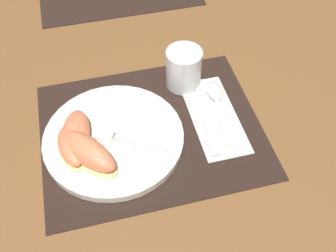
{
  "coord_description": "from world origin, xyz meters",
  "views": [
    {
      "loc": [
        -0.09,
        -0.48,
        0.61
      ],
      "look_at": [
        0.03,
        -0.02,
        0.02
      ],
      "focal_mm": 42.0,
      "sensor_mm": 36.0,
      "label": 1
    }
  ],
  "objects_px": {
    "fork": "(117,137)",
    "citrus_wedge_3": "(88,154)",
    "plate": "(114,138)",
    "juice_glass": "(184,70)",
    "citrus_wedge_0": "(76,135)",
    "citrus_wedge_2": "(88,150)",
    "citrus_wedge_1": "(71,147)",
    "knife": "(207,117)",
    "spoon": "(217,99)"
  },
  "relations": [
    {
      "from": "fork",
      "to": "citrus_wedge_3",
      "type": "bearing_deg",
      "value": -146.22
    },
    {
      "from": "plate",
      "to": "juice_glass",
      "type": "bearing_deg",
      "value": 34.82
    },
    {
      "from": "citrus_wedge_0",
      "to": "citrus_wedge_2",
      "type": "xyz_separation_m",
      "value": [
        0.02,
        -0.04,
        0.0
      ]
    },
    {
      "from": "juice_glass",
      "to": "citrus_wedge_1",
      "type": "bearing_deg",
      "value": -151.06
    },
    {
      "from": "plate",
      "to": "juice_glass",
      "type": "distance_m",
      "value": 0.21
    },
    {
      "from": "citrus_wedge_0",
      "to": "citrus_wedge_1",
      "type": "xyz_separation_m",
      "value": [
        -0.01,
        -0.02,
        -0.0
      ]
    },
    {
      "from": "knife",
      "to": "citrus_wedge_0",
      "type": "xyz_separation_m",
      "value": [
        -0.26,
        -0.0,
        0.03
      ]
    },
    {
      "from": "citrus_wedge_1",
      "to": "citrus_wedge_3",
      "type": "height_order",
      "value": "citrus_wedge_3"
    },
    {
      "from": "spoon",
      "to": "citrus_wedge_1",
      "type": "bearing_deg",
      "value": -167.37
    },
    {
      "from": "plate",
      "to": "citrus_wedge_1",
      "type": "xyz_separation_m",
      "value": [
        -0.08,
        -0.02,
        0.02
      ]
    },
    {
      "from": "citrus_wedge_2",
      "to": "juice_glass",
      "type": "bearing_deg",
      "value": 35.25
    },
    {
      "from": "knife",
      "to": "citrus_wedge_3",
      "type": "height_order",
      "value": "citrus_wedge_3"
    },
    {
      "from": "spoon",
      "to": "citrus_wedge_0",
      "type": "relative_size",
      "value": 1.37
    },
    {
      "from": "fork",
      "to": "citrus_wedge_3",
      "type": "height_order",
      "value": "citrus_wedge_3"
    },
    {
      "from": "plate",
      "to": "spoon",
      "type": "bearing_deg",
      "value": 12.31
    },
    {
      "from": "citrus_wedge_3",
      "to": "knife",
      "type": "bearing_deg",
      "value": 12.62
    },
    {
      "from": "spoon",
      "to": "citrus_wedge_0",
      "type": "height_order",
      "value": "citrus_wedge_0"
    },
    {
      "from": "plate",
      "to": "citrus_wedge_0",
      "type": "relative_size",
      "value": 2.14
    },
    {
      "from": "juice_glass",
      "to": "citrus_wedge_3",
      "type": "xyz_separation_m",
      "value": [
        -0.22,
        -0.16,
        -0.0
      ]
    },
    {
      "from": "citrus_wedge_2",
      "to": "plate",
      "type": "bearing_deg",
      "value": 36.71
    },
    {
      "from": "citrus_wedge_0",
      "to": "citrus_wedge_3",
      "type": "bearing_deg",
      "value": -71.06
    },
    {
      "from": "plate",
      "to": "citrus_wedge_1",
      "type": "bearing_deg",
      "value": -166.45
    },
    {
      "from": "juice_glass",
      "to": "citrus_wedge_2",
      "type": "distance_m",
      "value": 0.27
    },
    {
      "from": "spoon",
      "to": "citrus_wedge_2",
      "type": "distance_m",
      "value": 0.29
    },
    {
      "from": "plate",
      "to": "citrus_wedge_2",
      "type": "height_order",
      "value": "citrus_wedge_2"
    },
    {
      "from": "citrus_wedge_1",
      "to": "spoon",
      "type": "bearing_deg",
      "value": 12.63
    },
    {
      "from": "fork",
      "to": "citrus_wedge_2",
      "type": "distance_m",
      "value": 0.07
    },
    {
      "from": "knife",
      "to": "plate",
      "type": "bearing_deg",
      "value": -177.44
    },
    {
      "from": "citrus_wedge_3",
      "to": "citrus_wedge_1",
      "type": "bearing_deg",
      "value": 137.32
    },
    {
      "from": "fork",
      "to": "citrus_wedge_1",
      "type": "distance_m",
      "value": 0.09
    },
    {
      "from": "knife",
      "to": "spoon",
      "type": "relative_size",
      "value": 1.18
    },
    {
      "from": "knife",
      "to": "fork",
      "type": "relative_size",
      "value": 1.23
    },
    {
      "from": "spoon",
      "to": "citrus_wedge_3",
      "type": "relative_size",
      "value": 1.36
    },
    {
      "from": "plate",
      "to": "knife",
      "type": "distance_m",
      "value": 0.19
    },
    {
      "from": "citrus_wedge_0",
      "to": "citrus_wedge_3",
      "type": "xyz_separation_m",
      "value": [
        0.02,
        -0.05,
        0.0
      ]
    },
    {
      "from": "citrus_wedge_2",
      "to": "citrus_wedge_3",
      "type": "height_order",
      "value": "citrus_wedge_2"
    },
    {
      "from": "plate",
      "to": "fork",
      "type": "height_order",
      "value": "fork"
    },
    {
      "from": "citrus_wedge_1",
      "to": "citrus_wedge_2",
      "type": "distance_m",
      "value": 0.03
    },
    {
      "from": "knife",
      "to": "citrus_wedge_2",
      "type": "xyz_separation_m",
      "value": [
        -0.24,
        -0.05,
        0.03
      ]
    },
    {
      "from": "fork",
      "to": "citrus_wedge_1",
      "type": "bearing_deg",
      "value": -172.32
    },
    {
      "from": "knife",
      "to": "citrus_wedge_0",
      "type": "bearing_deg",
      "value": -179.24
    },
    {
      "from": "plate",
      "to": "knife",
      "type": "relative_size",
      "value": 1.33
    },
    {
      "from": "fork",
      "to": "citrus_wedge_1",
      "type": "height_order",
      "value": "citrus_wedge_1"
    },
    {
      "from": "plate",
      "to": "citrus_wedge_2",
      "type": "relative_size",
      "value": 2.18
    },
    {
      "from": "knife",
      "to": "citrus_wedge_1",
      "type": "xyz_separation_m",
      "value": [
        -0.27,
        -0.03,
        0.02
      ]
    },
    {
      "from": "knife",
      "to": "spoon",
      "type": "bearing_deg",
      "value": 49.35
    },
    {
      "from": "fork",
      "to": "citrus_wedge_1",
      "type": "xyz_separation_m",
      "value": [
        -0.09,
        -0.01,
        0.01
      ]
    },
    {
      "from": "knife",
      "to": "citrus_wedge_3",
      "type": "relative_size",
      "value": 1.61
    },
    {
      "from": "plate",
      "to": "citrus_wedge_3",
      "type": "distance_m",
      "value": 0.07
    },
    {
      "from": "juice_glass",
      "to": "citrus_wedge_0",
      "type": "xyz_separation_m",
      "value": [
        -0.24,
        -0.11,
        -0.01
      ]
    }
  ]
}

